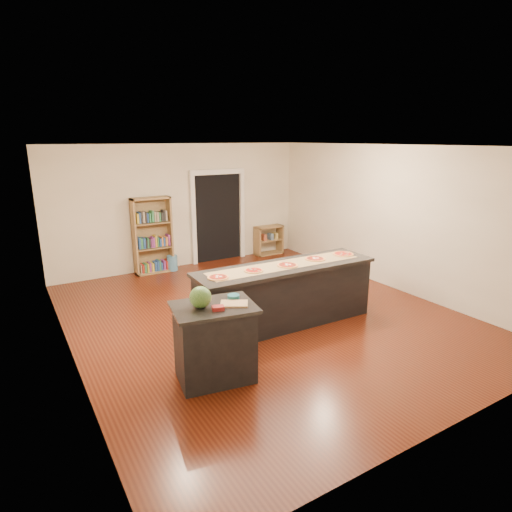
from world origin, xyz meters
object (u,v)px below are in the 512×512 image
bookshelf (153,236)px  waste_bin (172,263)px  watermelon (200,297)px  kitchen_island (285,295)px  side_counter (215,342)px  low_shelf (269,240)px

bookshelf → waste_bin: bookshelf is taller
waste_bin → watermelon: size_ratio=1.32×
kitchen_island → watermelon: 2.13m
kitchen_island → watermelon: size_ratio=11.44×
side_counter → watermelon: watermelon is taller
side_counter → bookshelf: (0.76, 4.67, 0.35)m
bookshelf → low_shelf: (3.04, -0.01, -0.47)m
low_shelf → watermelon: watermelon is taller
side_counter → watermelon: (-0.16, 0.03, 0.61)m
kitchen_island → waste_bin: size_ratio=8.68×
bookshelf → waste_bin: size_ratio=4.89×
side_counter → watermelon: 0.63m
side_counter → low_shelf: bearing=60.7°
side_counter → bookshelf: bookshelf is taller
kitchen_island → low_shelf: bearing=62.0°
side_counter → waste_bin: size_ratio=2.86×
watermelon → side_counter: bearing=-9.2°
kitchen_island → low_shelf: size_ratio=4.04×
kitchen_island → waste_bin: (-0.54, 3.71, -0.33)m
waste_bin → low_shelf: bearing=1.3°
bookshelf → watermelon: 4.75m
bookshelf → waste_bin: bearing=-9.7°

